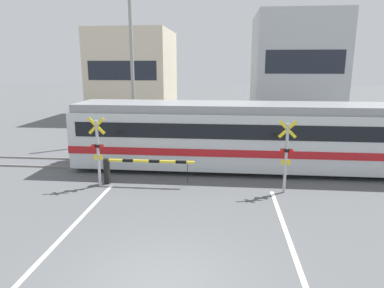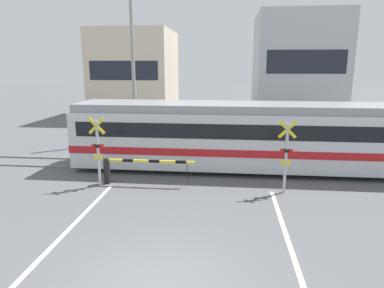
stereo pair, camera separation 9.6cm
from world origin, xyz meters
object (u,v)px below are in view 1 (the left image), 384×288
at_px(crossing_barrier_far, 246,140).
at_px(commuter_train, 286,135).
at_px(crossing_signal_left, 98,149).
at_px(pedestrian, 179,130).
at_px(crossing_barrier_near, 129,166).
at_px(crossing_signal_right, 286,154).

bearing_deg(crossing_barrier_far, commuter_train, -59.66).
height_order(commuter_train, crossing_signal_left, commuter_train).
relative_size(crossing_barrier_far, crossing_signal_left, 1.32).
height_order(commuter_train, pedestrian, commuter_train).
bearing_deg(crossing_barrier_far, crossing_signal_left, -136.81).
bearing_deg(crossing_signal_left, crossing_barrier_near, 15.43).
bearing_deg(crossing_signal_right, crossing_signal_left, 180.00).
relative_size(crossing_barrier_far, crossing_signal_right, 1.32).
xyz_separation_m(crossing_barrier_near, crossing_signal_left, (-1.15, -0.32, 0.77)).
bearing_deg(commuter_train, crossing_barrier_far, 120.34).
relative_size(crossing_barrier_far, pedestrian, 2.26).
relative_size(crossing_signal_left, crossing_signal_right, 1.00).
bearing_deg(pedestrian, crossing_barrier_near, -98.55).
bearing_deg(commuter_train, pedestrian, 141.96).
height_order(crossing_barrier_near, pedestrian, pedestrian).
xyz_separation_m(crossing_signal_left, pedestrian, (2.20, 7.30, -0.60)).
bearing_deg(crossing_signal_right, pedestrian, 124.81).
bearing_deg(commuter_train, crossing_signal_left, -159.23).
relative_size(crossing_barrier_near, crossing_barrier_far, 1.00).
height_order(crossing_barrier_far, pedestrian, pedestrian).
bearing_deg(crossing_barrier_far, pedestrian, 158.44).
distance_m(crossing_signal_right, pedestrian, 8.91).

